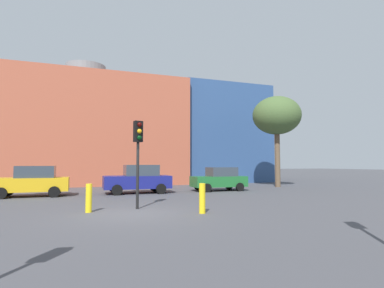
% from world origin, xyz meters
% --- Properties ---
extents(ground_plane, '(200.00, 200.00, 0.00)m').
position_xyz_m(ground_plane, '(0.00, 0.00, 0.00)').
color(ground_plane, '#47474C').
extents(building_backdrop, '(37.67, 12.54, 12.01)m').
position_xyz_m(building_backdrop, '(-1.64, 21.21, 5.10)').
color(building_backdrop, '#B2563D').
rests_on(building_backdrop, ground_plane).
extents(parked_car_1, '(4.11, 2.02, 1.78)m').
position_xyz_m(parked_car_1, '(-4.51, 8.22, 0.89)').
color(parked_car_1, gold).
rests_on(parked_car_1, ground_plane).
extents(parked_car_2, '(4.25, 2.08, 1.84)m').
position_xyz_m(parked_car_2, '(1.67, 8.22, 0.91)').
color(parked_car_2, navy).
rests_on(parked_car_2, ground_plane).
extents(parked_car_3, '(3.85, 1.89, 1.67)m').
position_xyz_m(parked_car_3, '(7.46, 8.22, 0.83)').
color(parked_car_3, '#1E662D').
rests_on(parked_car_3, ground_plane).
extents(traffic_light_island, '(0.41, 0.40, 3.73)m').
position_xyz_m(traffic_light_island, '(0.43, 1.16, 2.74)').
color(traffic_light_island, black).
rests_on(traffic_light_island, ground_plane).
extents(bare_tree_0, '(4.02, 4.02, 7.60)m').
position_xyz_m(bare_tree_0, '(13.59, 9.93, 5.93)').
color(bare_tree_0, brown).
rests_on(bare_tree_0, ground_plane).
extents(bollard_yellow_0, '(0.24, 0.24, 1.11)m').
position_xyz_m(bollard_yellow_0, '(-1.53, 0.87, 0.56)').
color(bollard_yellow_0, yellow).
rests_on(bollard_yellow_0, ground_plane).
extents(bollard_yellow_1, '(0.24, 0.24, 1.14)m').
position_xyz_m(bollard_yellow_1, '(2.56, -0.85, 0.57)').
color(bollard_yellow_1, yellow).
rests_on(bollard_yellow_1, ground_plane).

